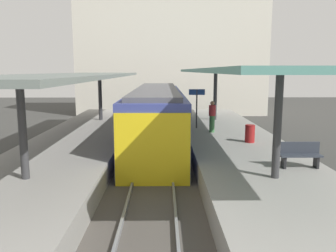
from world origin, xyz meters
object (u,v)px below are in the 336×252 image
(platform_bench, at_px, (300,154))
(platform_sign, at_px, (197,100))
(commuter_train, at_px, (157,116))
(litter_bin, at_px, (250,134))
(passenger_near_bench, at_px, (212,116))

(platform_bench, xyz_separation_m, platform_sign, (-2.72, 8.09, 1.16))
(commuter_train, height_order, litter_bin, commuter_train)
(platform_bench, distance_m, passenger_near_bench, 7.07)
(platform_bench, height_order, passenger_near_bench, passenger_near_bench)
(platform_bench, height_order, litter_bin, platform_bench)
(passenger_near_bench, bearing_deg, platform_bench, -73.35)
(commuter_train, bearing_deg, litter_bin, -40.40)
(commuter_train, bearing_deg, passenger_near_bench, -19.85)
(platform_bench, distance_m, litter_bin, 4.20)
(platform_bench, height_order, platform_sign, platform_sign)
(litter_bin, bearing_deg, passenger_near_bench, 117.68)
(passenger_near_bench, bearing_deg, litter_bin, -62.32)
(commuter_train, height_order, platform_bench, commuter_train)
(commuter_train, xyz_separation_m, platform_sign, (2.26, 0.26, 0.90))
(platform_sign, distance_m, litter_bin, 4.62)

